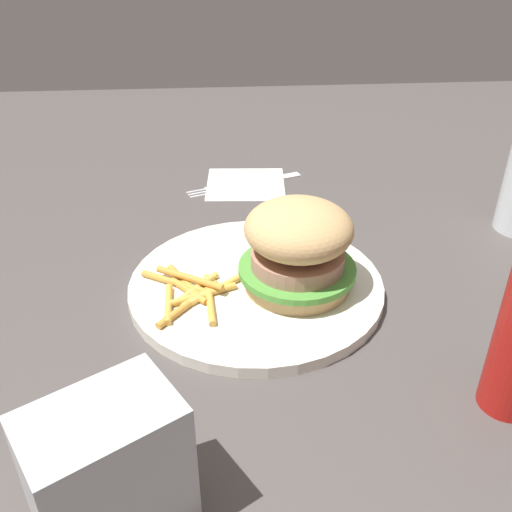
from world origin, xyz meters
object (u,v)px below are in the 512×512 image
(plate, at_px, (256,286))
(sandwich, at_px, (298,246))
(fries_pile, at_px, (193,291))
(napkin, at_px, (246,184))
(fork, at_px, (245,182))
(napkin_dispenser, at_px, (109,472))

(plate, bearing_deg, sandwich, 165.10)
(plate, height_order, fries_pile, fries_pile)
(napkin, bearing_deg, fries_pile, 76.04)
(sandwich, bearing_deg, fries_pile, 4.71)
(napkin, bearing_deg, plate, 88.76)
(sandwich, height_order, fries_pile, sandwich)
(plate, bearing_deg, fork, -90.91)
(plate, height_order, napkin_dispenser, napkin_dispenser)
(sandwich, height_order, fork, sandwich)
(napkin, distance_m, napkin_dispenser, 0.53)
(fries_pile, bearing_deg, plate, -163.29)
(fork, relative_size, napkin_dispenser, 1.69)
(sandwich, xyz_separation_m, napkin, (0.03, -0.27, -0.06))
(sandwich, relative_size, fries_pile, 1.12)
(plate, distance_m, napkin, 0.26)
(plate, relative_size, fork, 1.55)
(napkin, bearing_deg, fork, 19.89)
(plate, distance_m, fork, 0.26)
(plate, xyz_separation_m, fries_pile, (0.06, 0.02, 0.01))
(plate, relative_size, napkin_dispenser, 2.61)
(fork, bearing_deg, sandwich, 97.53)
(napkin, height_order, napkin_dispenser, napkin_dispenser)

